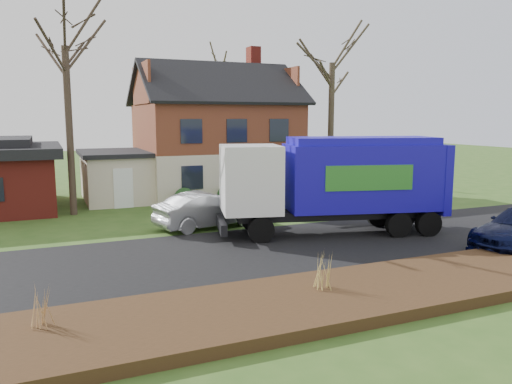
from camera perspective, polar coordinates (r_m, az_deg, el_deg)
name	(u,v)px	position (r m, az deg, el deg)	size (l,w,h in m)	color
ground	(286,249)	(18.32, 3.43, -6.48)	(120.00, 120.00, 0.00)	#2F511B
road	(286,248)	(18.31, 3.43, -6.45)	(80.00, 7.00, 0.02)	black
mulch_verge	(374,291)	(13.94, 13.35, -10.93)	(80.00, 3.50, 0.30)	black
main_house	(208,129)	(31.19, -5.51, 7.19)	(12.95, 8.95, 9.26)	beige
garbage_truck	(339,179)	(20.50, 9.41, 1.52)	(9.54, 4.61, 3.95)	black
silver_sedan	(209,210)	(21.70, -5.43, -2.04)	(1.63, 4.68, 1.54)	#AEB2B7
tree_front_west	(63,20)	(26.10, -21.16, 17.90)	(3.77, 3.77, 11.20)	#3E3025
tree_front_east	(333,41)	(32.02, 8.77, 16.72)	(4.14, 4.14, 11.50)	#433828
tree_back	(220,60)	(41.68, -4.11, 14.81)	(3.53, 3.53, 11.16)	#463B2A
grass_clump_west	(40,307)	(11.80, -23.44, -12.00)	(0.34, 0.28, 0.89)	#B0824D
grass_clump_mid	(323,272)	(13.22, 7.63, -9.00)	(0.34, 0.28, 0.95)	tan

